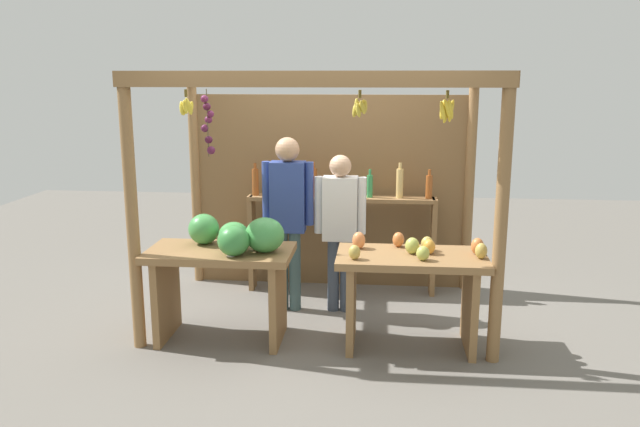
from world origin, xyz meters
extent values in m
plane|color=slate|center=(0.00, 0.00, 0.00)|extent=(12.00, 12.00, 0.00)
cylinder|color=olive|center=(-1.44, -0.87, 1.12)|extent=(0.10, 0.10, 2.23)
cylinder|color=olive|center=(1.44, -0.87, 1.12)|extent=(0.10, 0.10, 2.23)
cylinder|color=olive|center=(-1.44, 0.87, 1.12)|extent=(0.10, 0.10, 2.23)
cylinder|color=olive|center=(1.44, 0.87, 1.12)|extent=(0.10, 0.10, 2.23)
cube|color=olive|center=(0.00, -0.87, 2.17)|extent=(2.97, 0.12, 0.12)
cube|color=olive|center=(-1.44, 0.00, 2.17)|extent=(0.12, 1.85, 0.12)
cube|color=olive|center=(1.44, 0.00, 2.17)|extent=(0.12, 1.85, 0.12)
cube|color=brown|center=(0.00, 0.89, 1.01)|extent=(2.87, 0.04, 2.01)
cylinder|color=brown|center=(0.36, -0.77, 2.06)|extent=(0.02, 0.02, 0.06)
ellipsoid|color=gold|center=(0.40, -0.77, 1.97)|extent=(0.04, 0.07, 0.12)
ellipsoid|color=gold|center=(0.38, -0.75, 1.97)|extent=(0.07, 0.06, 0.12)
ellipsoid|color=gold|center=(0.35, -0.75, 1.95)|extent=(0.07, 0.04, 0.12)
ellipsoid|color=gold|center=(0.32, -0.75, 1.94)|extent=(0.05, 0.06, 0.12)
ellipsoid|color=gold|center=(0.34, -0.78, 1.98)|extent=(0.04, 0.05, 0.12)
ellipsoid|color=gold|center=(0.35, -0.80, 1.94)|extent=(0.05, 0.04, 0.12)
ellipsoid|color=gold|center=(0.38, -0.80, 1.97)|extent=(0.07, 0.06, 0.12)
cylinder|color=brown|center=(-1.00, -0.70, 2.06)|extent=(0.02, 0.02, 0.06)
ellipsoid|color=yellow|center=(-0.97, -0.70, 1.95)|extent=(0.04, 0.07, 0.12)
ellipsoid|color=yellow|center=(-0.98, -0.67, 1.95)|extent=(0.07, 0.06, 0.12)
ellipsoid|color=yellow|center=(-1.01, -0.66, 1.96)|extent=(0.06, 0.04, 0.12)
ellipsoid|color=yellow|center=(-1.02, -0.69, 1.94)|extent=(0.05, 0.06, 0.12)
ellipsoid|color=yellow|center=(-1.04, -0.72, 1.95)|extent=(0.05, 0.06, 0.12)
ellipsoid|color=yellow|center=(-1.01, -0.73, 1.96)|extent=(0.06, 0.04, 0.12)
ellipsoid|color=yellow|center=(-0.99, -0.72, 1.98)|extent=(0.05, 0.05, 0.12)
cylinder|color=brown|center=(1.00, -0.81, 2.06)|extent=(0.02, 0.02, 0.06)
ellipsoid|color=gold|center=(1.03, -0.81, 1.93)|extent=(0.04, 0.07, 0.15)
ellipsoid|color=gold|center=(1.04, -0.78, 1.95)|extent=(0.06, 0.07, 0.16)
ellipsoid|color=gold|center=(1.01, -0.78, 1.92)|extent=(0.07, 0.04, 0.15)
ellipsoid|color=gold|center=(0.98, -0.78, 1.95)|extent=(0.06, 0.05, 0.15)
ellipsoid|color=gold|center=(0.98, -0.81, 1.95)|extent=(0.04, 0.07, 0.15)
ellipsoid|color=gold|center=(0.97, -0.84, 1.95)|extent=(0.06, 0.06, 0.16)
ellipsoid|color=gold|center=(1.01, -0.85, 1.96)|extent=(0.08, 0.04, 0.15)
ellipsoid|color=gold|center=(1.03, -0.84, 1.96)|extent=(0.07, 0.06, 0.16)
cylinder|color=#4C422D|center=(-0.89, -0.52, 1.82)|extent=(0.01, 0.01, 0.55)
sphere|color=#601E42|center=(-0.91, -0.51, 2.01)|extent=(0.06, 0.06, 0.06)
sphere|color=#47142D|center=(-0.89, -0.51, 1.95)|extent=(0.06, 0.06, 0.06)
sphere|color=#601E42|center=(-0.87, -0.50, 1.89)|extent=(0.06, 0.06, 0.06)
sphere|color=#601E42|center=(-0.89, -0.49, 1.85)|extent=(0.06, 0.06, 0.06)
sphere|color=#511938|center=(-0.92, -0.51, 1.78)|extent=(0.06, 0.06, 0.06)
sphere|color=#47142D|center=(-0.89, -0.50, 1.68)|extent=(0.06, 0.06, 0.06)
sphere|color=#511938|center=(-0.87, -0.53, 1.60)|extent=(0.07, 0.07, 0.07)
cube|color=olive|center=(-0.79, -0.66, 0.76)|extent=(1.21, 0.64, 0.06)
cube|color=olive|center=(-1.27, -0.66, 0.36)|extent=(0.06, 0.58, 0.73)
cube|color=olive|center=(-0.31, -0.66, 0.36)|extent=(0.06, 0.58, 0.73)
ellipsoid|color=#38843D|center=(-0.63, -0.82, 0.91)|extent=(0.35, 0.35, 0.25)
ellipsoid|color=#429347|center=(-0.40, -0.69, 0.93)|extent=(0.42, 0.42, 0.29)
ellipsoid|color=#429347|center=(-0.69, -0.58, 0.90)|extent=(0.33, 0.33, 0.22)
ellipsoid|color=#429347|center=(-0.97, -0.49, 0.92)|extent=(0.31, 0.31, 0.26)
cylinder|color=white|center=(-0.65, -0.84, 0.83)|extent=(0.07, 0.07, 0.09)
cube|color=olive|center=(0.79, -0.66, 0.76)|extent=(1.21, 0.64, 0.06)
cube|color=olive|center=(0.31, -0.66, 0.36)|extent=(0.06, 0.58, 0.73)
cube|color=olive|center=(1.27, -0.66, 0.36)|extent=(0.06, 0.58, 0.73)
ellipsoid|color=#B79E47|center=(0.33, -0.84, 0.85)|extent=(0.12, 0.12, 0.12)
ellipsoid|color=gold|center=(0.93, -0.63, 0.85)|extent=(0.14, 0.14, 0.12)
ellipsoid|color=#CC7038|center=(0.69, -0.43, 0.85)|extent=(0.13, 0.13, 0.13)
ellipsoid|color=#A8B24C|center=(0.87, -0.82, 0.85)|extent=(0.14, 0.14, 0.12)
ellipsoid|color=#B79E47|center=(1.33, -0.72, 0.85)|extent=(0.13, 0.13, 0.13)
ellipsoid|color=#B79E47|center=(0.92, -0.53, 0.85)|extent=(0.14, 0.14, 0.12)
ellipsoid|color=#A8B24C|center=(0.79, -0.63, 0.86)|extent=(0.15, 0.15, 0.13)
ellipsoid|color=#E07F47|center=(0.36, -0.51, 0.86)|extent=(0.13, 0.13, 0.14)
ellipsoid|color=#CC7038|center=(1.32, -0.60, 0.86)|extent=(0.11, 0.11, 0.14)
cube|color=olive|center=(-0.79, 0.66, 0.50)|extent=(0.05, 0.20, 1.00)
cube|color=olive|center=(1.07, 0.66, 0.50)|extent=(0.05, 0.20, 1.00)
cube|color=olive|center=(0.14, 0.66, 0.98)|extent=(1.87, 0.22, 0.04)
cylinder|color=#994C1E|center=(-0.74, 0.66, 1.14)|extent=(0.07, 0.07, 0.27)
cylinder|color=#994C1E|center=(-0.74, 0.66, 1.30)|extent=(0.03, 0.03, 0.06)
cylinder|color=#994C1E|center=(-0.43, 0.66, 1.13)|extent=(0.08, 0.08, 0.26)
cylinder|color=#994C1E|center=(-0.43, 0.66, 1.29)|extent=(0.03, 0.03, 0.06)
cylinder|color=#994C1E|center=(-0.15, 0.66, 1.14)|extent=(0.07, 0.07, 0.29)
cylinder|color=#994C1E|center=(-0.15, 0.66, 1.32)|extent=(0.03, 0.03, 0.06)
cylinder|color=#994C1E|center=(0.14, 0.66, 1.11)|extent=(0.06, 0.06, 0.23)
cylinder|color=#994C1E|center=(0.14, 0.66, 1.26)|extent=(0.03, 0.03, 0.06)
cylinder|color=#338C4C|center=(0.42, 0.66, 1.11)|extent=(0.06, 0.06, 0.22)
cylinder|color=#338C4C|center=(0.42, 0.66, 1.25)|extent=(0.03, 0.03, 0.06)
cylinder|color=#D8B266|center=(0.72, 0.66, 1.15)|extent=(0.07, 0.07, 0.29)
cylinder|color=#D8B266|center=(0.72, 0.66, 1.32)|extent=(0.03, 0.03, 0.06)
cylinder|color=#994C1E|center=(1.01, 0.66, 1.12)|extent=(0.07, 0.07, 0.23)
cylinder|color=#994C1E|center=(1.01, 0.66, 1.26)|extent=(0.03, 0.03, 0.06)
cylinder|color=#3F5A5C|center=(-0.38, 0.08, 0.39)|extent=(0.11, 0.11, 0.77)
cylinder|color=#3F5A5C|center=(-0.26, 0.08, 0.39)|extent=(0.11, 0.11, 0.77)
cube|color=#2D428C|center=(-0.32, 0.08, 1.10)|extent=(0.32, 0.19, 0.65)
cylinder|color=#2D428C|center=(-0.52, 0.08, 1.13)|extent=(0.08, 0.08, 0.59)
cylinder|color=#2D428C|center=(-0.12, 0.08, 1.13)|extent=(0.08, 0.08, 0.59)
sphere|color=tan|center=(-0.32, 0.08, 1.54)|extent=(0.22, 0.22, 0.22)
cylinder|color=#3F4B5E|center=(0.10, 0.10, 0.35)|extent=(0.11, 0.11, 0.70)
cylinder|color=#3F4B5E|center=(0.22, 0.10, 0.35)|extent=(0.11, 0.11, 0.70)
cube|color=white|center=(0.16, 0.10, 1.00)|extent=(0.32, 0.19, 0.59)
cylinder|color=white|center=(-0.04, 0.10, 1.03)|extent=(0.08, 0.08, 0.53)
cylinder|color=white|center=(0.36, 0.10, 1.03)|extent=(0.08, 0.08, 0.53)
sphere|color=tan|center=(0.16, 0.10, 1.39)|extent=(0.20, 0.20, 0.20)
camera|label=1|loc=(0.52, -5.59, 2.20)|focal=35.36mm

